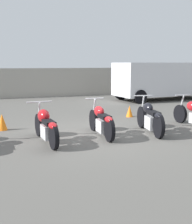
{
  "coord_description": "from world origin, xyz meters",
  "views": [
    {
      "loc": [
        -2.93,
        -8.19,
        2.02
      ],
      "look_at": [
        0.0,
        0.03,
        0.65
      ],
      "focal_mm": 50.0,
      "sensor_mm": 36.0,
      "label": 1
    }
  ],
  "objects": [
    {
      "name": "fence_back",
      "position": [
        0.0,
        10.28,
        0.86
      ],
      "size": [
        40.0,
        0.04,
        1.73
      ],
      "color": "#9E998E",
      "rests_on": "ground_plane"
    },
    {
      "name": "ground_plane",
      "position": [
        0.0,
        0.0,
        0.0
      ],
      "size": [
        60.0,
        60.0,
        0.0
      ],
      "primitive_type": "plane",
      "color": "#5B5954"
    },
    {
      "name": "traffic_cone_near",
      "position": [
        -2.5,
        1.53,
        0.25
      ],
      "size": [
        0.31,
        0.31,
        0.5
      ],
      "color": "orange",
      "rests_on": "ground_plane"
    },
    {
      "name": "traffic_cone_far",
      "position": [
        2.19,
        2.38,
        0.21
      ],
      "size": [
        0.27,
        0.27,
        0.43
      ],
      "color": "orange",
      "rests_on": "ground_plane"
    },
    {
      "name": "motorcycle_slot_2",
      "position": [
        0.08,
        -0.21,
        0.43
      ],
      "size": [
        0.55,
        2.06,
        1.01
      ],
      "rotation": [
        0.0,
        0.0,
        -0.04
      ],
      "color": "black",
      "rests_on": "ground_plane"
    },
    {
      "name": "motorcycle_slot_1",
      "position": [
        -1.51,
        -0.4,
        0.44
      ],
      "size": [
        0.71,
        2.14,
        0.99
      ],
      "rotation": [
        0.0,
        0.0,
        0.06
      ],
      "color": "black",
      "rests_on": "ground_plane"
    },
    {
      "name": "parked_van",
      "position": [
        6.35,
        6.88,
        1.14
      ],
      "size": [
        5.52,
        2.6,
        2.04
      ],
      "rotation": [
        0.0,
        0.0,
        -1.48
      ],
      "color": "silver",
      "rests_on": "ground_plane"
    },
    {
      "name": "motorcycle_slot_3",
      "position": [
        1.56,
        -0.31,
        0.45
      ],
      "size": [
        0.65,
        2.1,
        1.04
      ],
      "rotation": [
        0.0,
        0.0,
        -0.17
      ],
      "color": "black",
      "rests_on": "ground_plane"
    }
  ]
}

